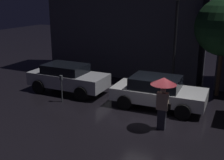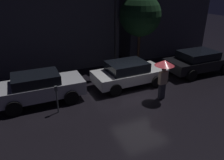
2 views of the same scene
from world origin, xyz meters
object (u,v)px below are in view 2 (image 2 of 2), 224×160
at_px(parked_car_white, 129,73).
at_px(street_lamp_near, 115,18).
at_px(parked_car_silver, 40,87).
at_px(parked_car_black, 199,61).
at_px(pedestrian_with_umbrella, 164,70).
at_px(parking_meter, 57,96).

xyz_separation_m(parked_car_white, street_lamp_near, (0.13, 2.10, 2.70)).
relative_size(parked_car_silver, parked_car_black, 0.92).
height_order(parked_car_silver, pedestrian_with_umbrella, pedestrian_with_umbrella).
xyz_separation_m(parked_car_white, pedestrian_with_umbrella, (0.78, -2.09, 0.81)).
bearing_deg(parked_car_silver, pedestrian_with_umbrella, -20.86).
relative_size(parked_car_white, parked_car_black, 0.93).
bearing_deg(parking_meter, parked_car_silver, 112.57).
distance_m(parked_car_silver, street_lamp_near, 5.97).
bearing_deg(parked_car_black, parked_car_silver, 179.47).
bearing_deg(pedestrian_with_umbrella, parking_meter, 169.65).
bearing_deg(street_lamp_near, parking_meter, -141.82).
bearing_deg(parked_car_white, street_lamp_near, 84.66).
bearing_deg(parked_car_white, parked_car_black, -2.52).
xyz_separation_m(parked_car_white, parked_car_black, (5.03, -0.07, 0.03)).
distance_m(parked_car_silver, pedestrian_with_umbrella, 5.99).
xyz_separation_m(parked_car_white, parking_meter, (-4.23, -1.33, 0.07)).
height_order(parked_car_black, parking_meter, parked_car_black).
xyz_separation_m(parked_car_black, pedestrian_with_umbrella, (-4.25, -2.02, 0.78)).
bearing_deg(pedestrian_with_umbrella, street_lamp_near, 97.04).
bearing_deg(parked_car_black, pedestrian_with_umbrella, -154.69).
distance_m(parked_car_white, pedestrian_with_umbrella, 2.37).
bearing_deg(pedestrian_with_umbrella, parked_car_silver, 157.63).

